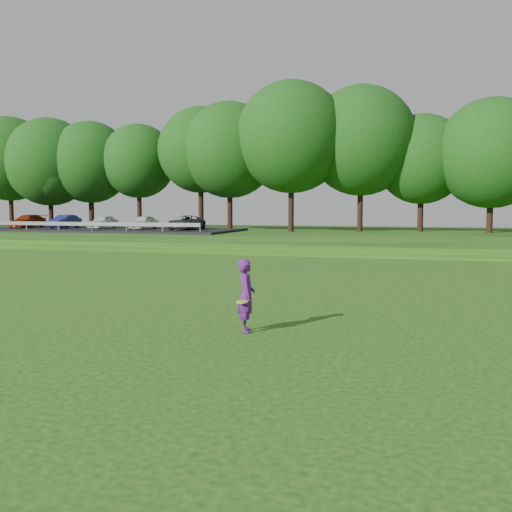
# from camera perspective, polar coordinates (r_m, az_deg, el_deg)

# --- Properties ---
(ground) EXTENTS (140.00, 140.00, 0.00)m
(ground) POSITION_cam_1_polar(r_m,az_deg,el_deg) (12.20, -1.01, -7.90)
(ground) COLOR #12440D
(ground) RESTS_ON ground
(berm) EXTENTS (130.00, 30.00, 0.60)m
(berm) POSITION_cam_1_polar(r_m,az_deg,el_deg) (45.53, 12.32, 1.80)
(berm) COLOR #12440D
(berm) RESTS_ON ground
(walking_path) EXTENTS (130.00, 1.60, 0.04)m
(walking_path) POSITION_cam_1_polar(r_m,az_deg,el_deg) (31.65, 10.24, -0.01)
(walking_path) COLOR gray
(walking_path) RESTS_ON ground
(treeline) EXTENTS (104.00, 7.00, 15.00)m
(treeline) POSITION_cam_1_polar(r_m,az_deg,el_deg) (49.75, 12.88, 11.04)
(treeline) COLOR #104712
(treeline) RESTS_ON berm
(parking_lot) EXTENTS (24.00, 9.00, 1.38)m
(parking_lot) POSITION_cam_1_polar(r_m,az_deg,el_deg) (52.00, -14.93, 2.93)
(parking_lot) COLOR black
(parking_lot) RESTS_ON berm
(woman) EXTENTS (0.56, 0.76, 1.59)m
(woman) POSITION_cam_1_polar(r_m,az_deg,el_deg) (12.36, -0.98, -4.00)
(woman) COLOR #5C1973
(woman) RESTS_ON ground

